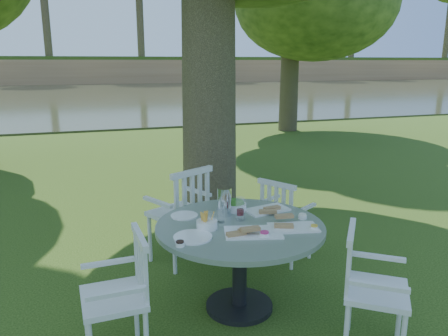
{
  "coord_description": "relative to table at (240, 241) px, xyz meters",
  "views": [
    {
      "loc": [
        -1.53,
        -4.36,
        2.02
      ],
      "look_at": [
        0.0,
        0.2,
        0.85
      ],
      "focal_mm": 35.0,
      "sensor_mm": 36.0,
      "label": 1
    }
  ],
  "objects": [
    {
      "name": "chair_ne",
      "position": [
        0.72,
        0.7,
        -0.09
      ],
      "size": [
        0.58,
        0.59,
        0.87
      ],
      "rotation": [
        0.0,
        0.0,
        -4.19
      ],
      "color": "silver",
      "rests_on": "ground"
    },
    {
      "name": "table",
      "position": [
        0.0,
        0.0,
        0.0
      ],
      "size": [
        1.36,
        1.36,
        0.75
      ],
      "color": "black",
      "rests_on": "ground"
    },
    {
      "name": "tableware",
      "position": [
        -0.02,
        0.09,
        0.2
      ],
      "size": [
        1.16,
        0.83,
        0.24
      ],
      "color": "white",
      "rests_on": "table"
    },
    {
      "name": "river",
      "position": [
        0.36,
        24.27,
        -0.6
      ],
      "size": [
        100.0,
        28.0,
        0.12
      ],
      "primitive_type": "cube",
      "color": "#2E321E",
      "rests_on": "ground"
    },
    {
      "name": "chair_nw",
      "position": [
        -0.23,
        0.96,
        -0.01
      ],
      "size": [
        0.67,
        0.66,
        1.01
      ],
      "rotation": [
        0.0,
        0.0,
        -2.67
      ],
      "color": "silver",
      "rests_on": "ground"
    },
    {
      "name": "far_bank",
      "position": [
        0.63,
        42.38,
        6.65
      ],
      "size": [
        100.0,
        18.0,
        15.2
      ],
      "color": "#9B6F48",
      "rests_on": "ground"
    },
    {
      "name": "chair_se",
      "position": [
        0.64,
        -0.77,
        -0.07
      ],
      "size": [
        0.62,
        0.62,
        0.9
      ],
      "rotation": [
        0.0,
        0.0,
        0.92
      ],
      "color": "silver",
      "rests_on": "ground"
    },
    {
      "name": "chair_sw",
      "position": [
        -0.95,
        -0.32,
        -0.07
      ],
      "size": [
        0.44,
        0.47,
        0.9
      ],
      "rotation": [
        0.0,
        0.0,
        -1.53
      ],
      "color": "silver",
      "rests_on": "ground"
    },
    {
      "name": "ground",
      "position": [
        0.36,
        1.27,
        -0.6
      ],
      "size": [
        140.0,
        140.0,
        0.0
      ],
      "primitive_type": "plane",
      "color": "#1D380B",
      "rests_on": "ground"
    }
  ]
}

